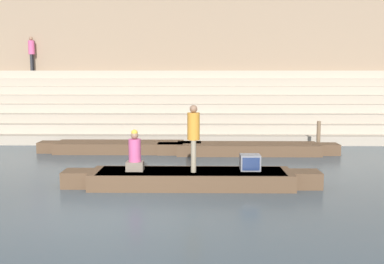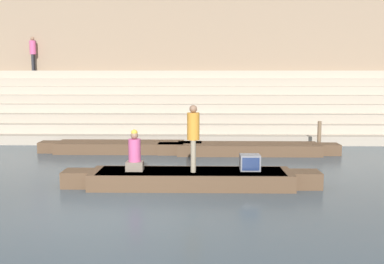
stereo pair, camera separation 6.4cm
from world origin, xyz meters
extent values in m
plane|color=#3D4C56|center=(0.00, 0.00, 0.00)|extent=(120.00, 120.00, 0.00)
cube|color=tan|center=(0.00, 12.10, 0.20)|extent=(36.00, 5.60, 0.40)
cube|color=#B2A28D|center=(0.00, 12.45, 0.60)|extent=(36.00, 4.90, 0.40)
cube|color=tan|center=(0.00, 12.80, 1.00)|extent=(36.00, 4.20, 0.40)
cube|color=#B2A28D|center=(0.00, 13.15, 1.41)|extent=(36.00, 3.50, 0.40)
cube|color=tan|center=(0.00, 13.50, 1.81)|extent=(36.00, 2.80, 0.40)
cube|color=#B2A28D|center=(0.00, 13.85, 2.21)|extent=(36.00, 2.10, 0.40)
cube|color=tan|center=(0.00, 14.20, 2.61)|extent=(36.00, 1.40, 0.40)
cube|color=#B2A28D|center=(0.00, 14.55, 3.01)|extent=(36.00, 0.70, 0.40)
cube|color=#937A60|center=(0.00, 15.50, 4.87)|extent=(34.20, 1.20, 9.75)
cube|color=brown|center=(0.00, 14.88, 0.30)|extent=(34.20, 0.12, 0.60)
cube|color=brown|center=(1.76, 2.27, 0.22)|extent=(5.40, 1.30, 0.44)
cube|color=#2D2D2D|center=(1.76, 2.27, 0.42)|extent=(4.97, 1.20, 0.05)
cube|color=brown|center=(4.84, 2.27, 0.22)|extent=(0.76, 0.72, 0.44)
cube|color=brown|center=(-1.32, 2.27, 0.22)|extent=(0.76, 0.72, 0.44)
cylinder|color=olive|center=(0.95, 3.02, 0.34)|extent=(2.40, 0.04, 0.04)
cylinder|color=gray|center=(1.82, 2.28, 0.87)|extent=(0.14, 0.14, 0.86)
cylinder|color=gray|center=(1.82, 2.10, 0.87)|extent=(0.14, 0.14, 0.86)
cylinder|color=orange|center=(1.82, 2.19, 1.66)|extent=(0.33, 0.33, 0.72)
sphere|color=#8C664C|center=(1.82, 2.19, 2.12)|extent=(0.20, 0.20, 0.20)
cube|color=#756656|center=(0.24, 2.27, 0.57)|extent=(0.46, 0.36, 0.25)
cylinder|color=#C64C7F|center=(0.24, 2.27, 1.00)|extent=(0.33, 0.33, 0.61)
sphere|color=#8C664C|center=(0.24, 2.27, 1.40)|extent=(0.20, 0.20, 0.20)
sphere|color=gold|center=(0.24, 2.27, 1.47)|extent=(0.17, 0.17, 0.17)
cube|color=slate|center=(3.35, 2.38, 0.65)|extent=(0.54, 0.46, 0.43)
cube|color=navy|center=(3.35, 2.15, 0.65)|extent=(0.46, 0.02, 0.35)
cube|color=brown|center=(-1.10, 7.65, 0.20)|extent=(4.93, 1.30, 0.41)
cube|color=#2D2D2D|center=(-1.10, 7.65, 0.38)|extent=(4.54, 1.20, 0.05)
cube|color=brown|center=(1.71, 7.65, 0.20)|extent=(0.69, 0.71, 0.41)
cube|color=brown|center=(-3.91, 7.65, 0.20)|extent=(0.69, 0.71, 0.41)
cube|color=brown|center=(3.83, 7.30, 0.20)|extent=(5.36, 1.30, 0.41)
cube|color=#2D2D2D|center=(3.83, 7.30, 0.38)|extent=(4.93, 1.20, 0.05)
cube|color=brown|center=(6.89, 7.30, 0.20)|extent=(0.75, 0.71, 0.41)
cube|color=brown|center=(0.78, 7.30, 0.20)|extent=(0.75, 0.71, 0.41)
cylinder|color=brown|center=(6.71, 8.07, 0.59)|extent=(0.15, 0.15, 1.19)
cylinder|color=#28282D|center=(-6.94, 14.64, 3.65)|extent=(0.14, 0.14, 0.86)
cylinder|color=#28282D|center=(-6.94, 14.46, 3.65)|extent=(0.14, 0.14, 0.86)
cylinder|color=#C64C7F|center=(-6.94, 14.55, 4.44)|extent=(0.33, 0.33, 0.72)
sphere|color=#8C664C|center=(-6.94, 14.55, 4.90)|extent=(0.21, 0.21, 0.21)
camera|label=1|loc=(1.94, -9.57, 3.02)|focal=42.00mm
camera|label=2|loc=(2.01, -9.57, 3.02)|focal=42.00mm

